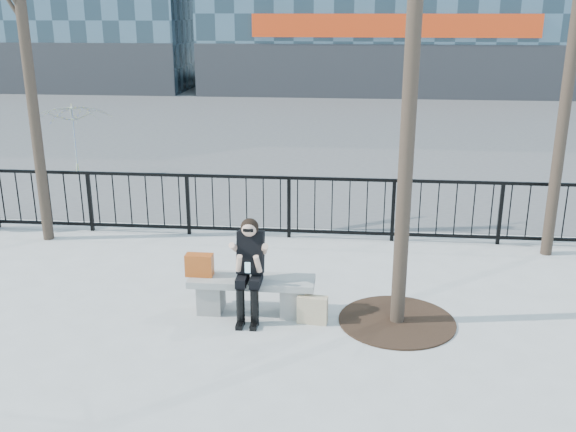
{
  "coord_description": "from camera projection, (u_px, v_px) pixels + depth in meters",
  "views": [
    {
      "loc": [
        1.24,
        -7.65,
        3.82
      ],
      "look_at": [
        0.4,
        0.8,
        1.1
      ],
      "focal_mm": 40.0,
      "sensor_mm": 36.0,
      "label": 1
    }
  ],
  "objects": [
    {
      "name": "bench_main",
      "position": [
        252.0,
        291.0,
        8.44
      ],
      "size": [
        1.65,
        0.46,
        0.49
      ],
      "color": "slate",
      "rests_on": "ground"
    },
    {
      "name": "ground",
      "position": [
        252.0,
        312.0,
        8.53
      ],
      "size": [
        120.0,
        120.0,
        0.0
      ],
      "primitive_type": "plane",
      "color": "#999994",
      "rests_on": "ground"
    },
    {
      "name": "railing",
      "position": [
        278.0,
        207.0,
        11.21
      ],
      "size": [
        14.0,
        0.06,
        1.1
      ],
      "color": "black",
      "rests_on": "ground"
    },
    {
      "name": "shopping_bag",
      "position": [
        312.0,
        310.0,
        8.19
      ],
      "size": [
        0.4,
        0.18,
        0.36
      ],
      "primitive_type": "cube",
      "rotation": [
        0.0,
        0.0,
        -0.11
      ],
      "color": "beige",
      "rests_on": "ground"
    },
    {
      "name": "seated_woman",
      "position": [
        249.0,
        270.0,
        8.18
      ],
      "size": [
        0.5,
        0.64,
        1.34
      ],
      "color": "black",
      "rests_on": "ground"
    },
    {
      "name": "vendor_umbrella",
      "position": [
        74.0,
        140.0,
        15.37
      ],
      "size": [
        1.9,
        1.94,
        1.73
      ],
      "primitive_type": "imported",
      "rotation": [
        0.0,
        0.0,
        -0.01
      ],
      "color": "yellow",
      "rests_on": "ground"
    },
    {
      "name": "handbag",
      "position": [
        199.0,
        265.0,
        8.42
      ],
      "size": [
        0.36,
        0.17,
        0.3
      ],
      "primitive_type": "cube",
      "rotation": [
        0.0,
        0.0,
        -0.01
      ],
      "color": "#AF4715",
      "rests_on": "bench_main"
    },
    {
      "name": "tree_grate",
      "position": [
        397.0,
        321.0,
        8.26
      ],
      "size": [
        1.5,
        1.5,
        0.02
      ],
      "primitive_type": "cylinder",
      "color": "black",
      "rests_on": "ground"
    },
    {
      "name": "street_surface",
      "position": [
        316.0,
        124.0,
        22.75
      ],
      "size": [
        60.0,
        23.0,
        0.01
      ],
      "primitive_type": "cube",
      "color": "#474747",
      "rests_on": "ground"
    }
  ]
}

